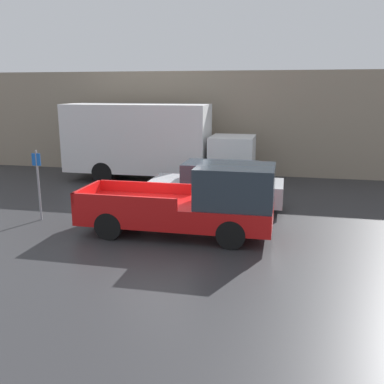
% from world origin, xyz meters
% --- Properties ---
extents(ground_plane, '(60.00, 60.00, 0.00)m').
position_xyz_m(ground_plane, '(0.00, 0.00, 0.00)').
color(ground_plane, '#2D2D30').
extents(building_wall, '(28.00, 0.15, 5.12)m').
position_xyz_m(building_wall, '(0.00, 9.37, 2.56)').
color(building_wall, gray).
rests_on(building_wall, ground).
extents(pickup_truck, '(5.71, 1.98, 2.15)m').
position_xyz_m(pickup_truck, '(1.31, -0.23, 1.00)').
color(pickup_truck, red).
rests_on(pickup_truck, ground).
extents(car, '(4.76, 1.89, 1.68)m').
position_xyz_m(car, '(1.47, 2.89, 0.85)').
color(car, '#B7BABF').
rests_on(car, ground).
extents(delivery_truck, '(8.77, 2.36, 3.58)m').
position_xyz_m(delivery_truck, '(-2.37, 6.95, 1.90)').
color(delivery_truck, white).
rests_on(delivery_truck, ground).
extents(parking_sign, '(0.30, 0.07, 2.33)m').
position_xyz_m(parking_sign, '(-4.04, 0.20, 1.32)').
color(parking_sign, gray).
rests_on(parking_sign, ground).
extents(newspaper_box, '(0.45, 0.40, 1.04)m').
position_xyz_m(newspaper_box, '(-2.62, 9.05, 0.52)').
color(newspaper_box, red).
rests_on(newspaper_box, ground).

